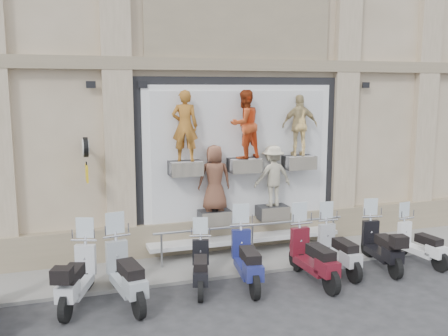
{
  "coord_description": "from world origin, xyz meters",
  "views": [
    {
      "loc": [
        -4.51,
        -9.16,
        4.28
      ],
      "look_at": [
        -0.78,
        1.9,
        2.4
      ],
      "focal_mm": 40.0,
      "sensor_mm": 36.0,
      "label": 1
    }
  ],
  "objects_px": {
    "scooter_c": "(126,262)",
    "scooter_d": "(200,257)",
    "clock_sign_bracket": "(86,154)",
    "scooter_f": "(314,246)",
    "scooter_b": "(76,266)",
    "scooter_g": "(339,240)",
    "scooter_i": "(421,235)",
    "scooter_e": "(247,248)",
    "guard_rail": "(252,242)",
    "scooter_h": "(382,236)"
  },
  "relations": [
    {
      "from": "scooter_b",
      "to": "scooter_f",
      "type": "xyz_separation_m",
      "value": [
        5.01,
        -0.44,
        0.02
      ]
    },
    {
      "from": "scooter_b",
      "to": "scooter_c",
      "type": "bearing_deg",
      "value": 6.97
    },
    {
      "from": "scooter_c",
      "to": "guard_rail",
      "type": "bearing_deg",
      "value": 15.94
    },
    {
      "from": "scooter_f",
      "to": "scooter_g",
      "type": "distance_m",
      "value": 0.93
    },
    {
      "from": "scooter_c",
      "to": "scooter_e",
      "type": "xyz_separation_m",
      "value": [
        2.62,
        0.08,
        -0.03
      ]
    },
    {
      "from": "scooter_d",
      "to": "scooter_h",
      "type": "bearing_deg",
      "value": 14.09
    },
    {
      "from": "guard_rail",
      "to": "scooter_c",
      "type": "bearing_deg",
      "value": -155.01
    },
    {
      "from": "clock_sign_bracket",
      "to": "scooter_b",
      "type": "bearing_deg",
      "value": -101.53
    },
    {
      "from": "scooter_f",
      "to": "scooter_h",
      "type": "distance_m",
      "value": 1.99
    },
    {
      "from": "scooter_f",
      "to": "scooter_h",
      "type": "height_order",
      "value": "scooter_f"
    },
    {
      "from": "scooter_d",
      "to": "scooter_g",
      "type": "relative_size",
      "value": 0.92
    },
    {
      "from": "scooter_i",
      "to": "clock_sign_bracket",
      "type": "bearing_deg",
      "value": 158.93
    },
    {
      "from": "scooter_e",
      "to": "scooter_h",
      "type": "bearing_deg",
      "value": 8.05
    },
    {
      "from": "guard_rail",
      "to": "scooter_c",
      "type": "height_order",
      "value": "scooter_c"
    },
    {
      "from": "guard_rail",
      "to": "scooter_e",
      "type": "distance_m",
      "value": 1.68
    },
    {
      "from": "scooter_f",
      "to": "scooter_h",
      "type": "bearing_deg",
      "value": 6.04
    },
    {
      "from": "guard_rail",
      "to": "scooter_g",
      "type": "bearing_deg",
      "value": -41.57
    },
    {
      "from": "clock_sign_bracket",
      "to": "scooter_e",
      "type": "xyz_separation_m",
      "value": [
        3.18,
        -1.94,
        -1.97
      ]
    },
    {
      "from": "guard_rail",
      "to": "scooter_b",
      "type": "xyz_separation_m",
      "value": [
        -4.27,
        -1.34,
        0.35
      ]
    },
    {
      "from": "scooter_e",
      "to": "clock_sign_bracket",
      "type": "bearing_deg",
      "value": 157.29
    },
    {
      "from": "scooter_b",
      "to": "scooter_g",
      "type": "xyz_separation_m",
      "value": [
        5.87,
        -0.08,
        -0.03
      ]
    },
    {
      "from": "clock_sign_bracket",
      "to": "scooter_f",
      "type": "xyz_separation_m",
      "value": [
        4.64,
        -2.25,
        -1.97
      ]
    },
    {
      "from": "scooter_b",
      "to": "scooter_g",
      "type": "relative_size",
      "value": 1.04
    },
    {
      "from": "scooter_c",
      "to": "scooter_d",
      "type": "height_order",
      "value": "scooter_c"
    },
    {
      "from": "guard_rail",
      "to": "scooter_e",
      "type": "relative_size",
      "value": 2.46
    },
    {
      "from": "scooter_b",
      "to": "scooter_i",
      "type": "xyz_separation_m",
      "value": [
        8.09,
        -0.2,
        -0.1
      ]
    },
    {
      "from": "scooter_d",
      "to": "scooter_f",
      "type": "relative_size",
      "value": 0.86
    },
    {
      "from": "scooter_c",
      "to": "scooter_f",
      "type": "relative_size",
      "value": 1.03
    },
    {
      "from": "guard_rail",
      "to": "clock_sign_bracket",
      "type": "distance_m",
      "value": 4.57
    },
    {
      "from": "clock_sign_bracket",
      "to": "scooter_f",
      "type": "distance_m",
      "value": 5.52
    },
    {
      "from": "guard_rail",
      "to": "scooter_h",
      "type": "bearing_deg",
      "value": -29.22
    },
    {
      "from": "scooter_b",
      "to": "scooter_c",
      "type": "height_order",
      "value": "scooter_c"
    },
    {
      "from": "guard_rail",
      "to": "clock_sign_bracket",
      "type": "height_order",
      "value": "clock_sign_bracket"
    },
    {
      "from": "guard_rail",
      "to": "scooter_i",
      "type": "xyz_separation_m",
      "value": [
        3.82,
        -1.54,
        0.25
      ]
    },
    {
      "from": "scooter_f",
      "to": "scooter_g",
      "type": "height_order",
      "value": "scooter_f"
    },
    {
      "from": "scooter_c",
      "to": "scooter_h",
      "type": "distance_m",
      "value": 6.04
    },
    {
      "from": "scooter_d",
      "to": "scooter_i",
      "type": "xyz_separation_m",
      "value": [
        5.55,
        -0.18,
        -0.01
      ]
    },
    {
      "from": "scooter_c",
      "to": "scooter_i",
      "type": "height_order",
      "value": "scooter_c"
    },
    {
      "from": "scooter_g",
      "to": "scooter_h",
      "type": "xyz_separation_m",
      "value": [
        1.11,
        -0.1,
        0.01
      ]
    },
    {
      "from": "scooter_g",
      "to": "scooter_h",
      "type": "distance_m",
      "value": 1.11
    },
    {
      "from": "clock_sign_bracket",
      "to": "guard_rail",
      "type": "bearing_deg",
      "value": -6.84
    },
    {
      "from": "scooter_c",
      "to": "scooter_e",
      "type": "distance_m",
      "value": 2.62
    },
    {
      "from": "scooter_g",
      "to": "clock_sign_bracket",
      "type": "bearing_deg",
      "value": 162.37
    },
    {
      "from": "guard_rail",
      "to": "scooter_e",
      "type": "xyz_separation_m",
      "value": [
        -0.72,
        -1.48,
        0.37
      ]
    },
    {
      "from": "scooter_b",
      "to": "scooter_c",
      "type": "distance_m",
      "value": 0.96
    },
    {
      "from": "scooter_c",
      "to": "scooter_i",
      "type": "bearing_deg",
      "value": -8.95
    },
    {
      "from": "scooter_b",
      "to": "scooter_d",
      "type": "relative_size",
      "value": 1.13
    },
    {
      "from": "clock_sign_bracket",
      "to": "scooter_g",
      "type": "relative_size",
      "value": 0.53
    },
    {
      "from": "scooter_d",
      "to": "scooter_e",
      "type": "distance_m",
      "value": 1.03
    },
    {
      "from": "scooter_b",
      "to": "scooter_h",
      "type": "xyz_separation_m",
      "value": [
        6.98,
        -0.17,
        -0.03
      ]
    }
  ]
}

